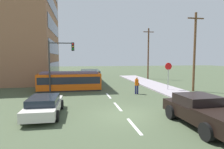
{
  "coord_description": "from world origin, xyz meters",
  "views": [
    {
      "loc": [
        -2.87,
        -11.09,
        3.53
      ],
      "look_at": [
        0.73,
        8.12,
        1.81
      ],
      "focal_mm": 30.13,
      "sensor_mm": 36.0,
      "label": 1
    }
  ],
  "objects_px": {
    "utility_pole_mid": "(148,53)",
    "city_bus": "(90,76)",
    "pedestrian_crossing": "(137,84)",
    "utility_pole_near": "(195,51)",
    "streetcar_tram": "(70,81)",
    "parked_sedan_near": "(44,106)",
    "traffic_light_mast": "(59,57)",
    "stop_sign": "(168,70)",
    "pickup_truck_parked": "(203,111)"
  },
  "relations": [
    {
      "from": "streetcar_tram",
      "to": "city_bus",
      "type": "height_order",
      "value": "streetcar_tram"
    },
    {
      "from": "city_bus",
      "to": "pedestrian_crossing",
      "type": "distance_m",
      "value": 9.96
    },
    {
      "from": "city_bus",
      "to": "utility_pole_near",
      "type": "distance_m",
      "value": 13.92
    },
    {
      "from": "streetcar_tram",
      "to": "traffic_light_mast",
      "type": "xyz_separation_m",
      "value": [
        -0.96,
        -1.36,
        2.58
      ]
    },
    {
      "from": "streetcar_tram",
      "to": "pedestrian_crossing",
      "type": "bearing_deg",
      "value": -28.24
    },
    {
      "from": "pedestrian_crossing",
      "to": "utility_pole_near",
      "type": "distance_m",
      "value": 7.32
    },
    {
      "from": "city_bus",
      "to": "pedestrian_crossing",
      "type": "relative_size",
      "value": 3.08
    },
    {
      "from": "pedestrian_crossing",
      "to": "stop_sign",
      "type": "distance_m",
      "value": 4.26
    },
    {
      "from": "utility_pole_near",
      "to": "city_bus",
      "type": "bearing_deg",
      "value": 140.22
    },
    {
      "from": "pickup_truck_parked",
      "to": "stop_sign",
      "type": "xyz_separation_m",
      "value": [
        3.29,
        10.23,
        1.4
      ]
    },
    {
      "from": "streetcar_tram",
      "to": "utility_pole_near",
      "type": "xyz_separation_m",
      "value": [
        13.01,
        -3.0,
        3.25
      ]
    },
    {
      "from": "streetcar_tram",
      "to": "pickup_truck_parked",
      "type": "bearing_deg",
      "value": -60.42
    },
    {
      "from": "stop_sign",
      "to": "pickup_truck_parked",
      "type": "bearing_deg",
      "value": -107.86
    },
    {
      "from": "pedestrian_crossing",
      "to": "utility_pole_mid",
      "type": "height_order",
      "value": "utility_pole_mid"
    },
    {
      "from": "utility_pole_near",
      "to": "utility_pole_mid",
      "type": "xyz_separation_m",
      "value": [
        -0.38,
        12.11,
        0.11
      ]
    },
    {
      "from": "stop_sign",
      "to": "utility_pole_near",
      "type": "relative_size",
      "value": 0.35
    },
    {
      "from": "utility_pole_mid",
      "to": "city_bus",
      "type": "bearing_deg",
      "value": -161.02
    },
    {
      "from": "utility_pole_mid",
      "to": "pedestrian_crossing",
      "type": "bearing_deg",
      "value": -115.85
    },
    {
      "from": "streetcar_tram",
      "to": "utility_pole_mid",
      "type": "height_order",
      "value": "utility_pole_mid"
    },
    {
      "from": "pedestrian_crossing",
      "to": "traffic_light_mast",
      "type": "bearing_deg",
      "value": 164.04
    },
    {
      "from": "traffic_light_mast",
      "to": "utility_pole_mid",
      "type": "relative_size",
      "value": 0.62
    },
    {
      "from": "city_bus",
      "to": "utility_pole_near",
      "type": "relative_size",
      "value": 0.62
    },
    {
      "from": "stop_sign",
      "to": "utility_pole_mid",
      "type": "bearing_deg",
      "value": 79.08
    },
    {
      "from": "city_bus",
      "to": "stop_sign",
      "type": "relative_size",
      "value": 1.78
    },
    {
      "from": "pickup_truck_parked",
      "to": "traffic_light_mast",
      "type": "distance_m",
      "value": 14.1
    },
    {
      "from": "city_bus",
      "to": "parked_sedan_near",
      "type": "bearing_deg",
      "value": -104.57
    },
    {
      "from": "streetcar_tram",
      "to": "utility_pole_near",
      "type": "distance_m",
      "value": 13.74
    },
    {
      "from": "stop_sign",
      "to": "streetcar_tram",
      "type": "bearing_deg",
      "value": 167.39
    },
    {
      "from": "streetcar_tram",
      "to": "parked_sedan_near",
      "type": "distance_m",
      "value": 9.19
    },
    {
      "from": "city_bus",
      "to": "traffic_light_mast",
      "type": "height_order",
      "value": "traffic_light_mast"
    },
    {
      "from": "city_bus",
      "to": "pedestrian_crossing",
      "type": "bearing_deg",
      "value": -66.87
    },
    {
      "from": "pedestrian_crossing",
      "to": "parked_sedan_near",
      "type": "xyz_separation_m",
      "value": [
        -7.75,
        -5.6,
        -0.32
      ]
    },
    {
      "from": "streetcar_tram",
      "to": "parked_sedan_near",
      "type": "relative_size",
      "value": 1.52
    },
    {
      "from": "utility_pole_mid",
      "to": "stop_sign",
      "type": "bearing_deg",
      "value": -100.92
    },
    {
      "from": "streetcar_tram",
      "to": "utility_pole_near",
      "type": "bearing_deg",
      "value": -12.99
    },
    {
      "from": "streetcar_tram",
      "to": "utility_pole_mid",
      "type": "distance_m",
      "value": 15.93
    },
    {
      "from": "utility_pole_near",
      "to": "utility_pole_mid",
      "type": "bearing_deg",
      "value": 91.79
    },
    {
      "from": "streetcar_tram",
      "to": "stop_sign",
      "type": "xyz_separation_m",
      "value": [
        10.42,
        -2.33,
        1.15
      ]
    },
    {
      "from": "parked_sedan_near",
      "to": "utility_pole_near",
      "type": "distance_m",
      "value": 15.92
    },
    {
      "from": "streetcar_tram",
      "to": "pedestrian_crossing",
      "type": "distance_m",
      "value": 7.4
    },
    {
      "from": "pickup_truck_parked",
      "to": "pedestrian_crossing",
      "type": "bearing_deg",
      "value": 93.84
    },
    {
      "from": "streetcar_tram",
      "to": "traffic_light_mast",
      "type": "distance_m",
      "value": 3.07
    },
    {
      "from": "parked_sedan_near",
      "to": "traffic_light_mast",
      "type": "xyz_separation_m",
      "value": [
        0.27,
        7.74,
        3.01
      ]
    },
    {
      "from": "traffic_light_mast",
      "to": "utility_pole_near",
      "type": "relative_size",
      "value": 0.63
    },
    {
      "from": "parked_sedan_near",
      "to": "utility_pole_mid",
      "type": "relative_size",
      "value": 0.52
    },
    {
      "from": "pickup_truck_parked",
      "to": "parked_sedan_near",
      "type": "height_order",
      "value": "pickup_truck_parked"
    },
    {
      "from": "stop_sign",
      "to": "utility_pole_mid",
      "type": "distance_m",
      "value": 11.86
    },
    {
      "from": "parked_sedan_near",
      "to": "utility_pole_mid",
      "type": "distance_m",
      "value": 23.19
    },
    {
      "from": "city_bus",
      "to": "utility_pole_mid",
      "type": "relative_size",
      "value": 0.61
    },
    {
      "from": "city_bus",
      "to": "pickup_truck_parked",
      "type": "height_order",
      "value": "city_bus"
    }
  ]
}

